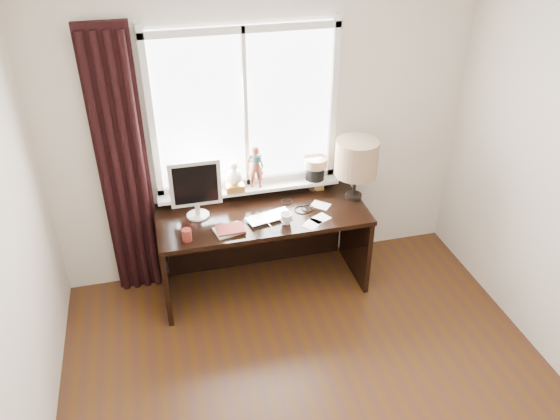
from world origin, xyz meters
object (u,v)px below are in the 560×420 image
object	(u,v)px
laptop	(269,217)
red_cup	(187,235)
mug	(286,218)
desk	(261,231)
monitor	(195,186)
table_lamp	(356,159)

from	to	relation	value
laptop	red_cup	bearing A→B (deg)	177.42
mug	red_cup	bearing A→B (deg)	-176.95
desk	laptop	bearing A→B (deg)	-80.41
laptop	monitor	size ratio (longest dim) A/B	0.74
desk	monitor	size ratio (longest dim) A/B	3.47
table_lamp	mug	bearing A→B (deg)	-159.11
red_cup	desk	bearing A→B (deg)	27.92
table_lamp	monitor	bearing A→B (deg)	178.95
laptop	desk	size ratio (longest dim) A/B	0.21
red_cup	table_lamp	size ratio (longest dim) A/B	0.18
monitor	red_cup	bearing A→B (deg)	-110.82
desk	monitor	distance (m)	0.73
monitor	table_lamp	bearing A→B (deg)	-1.05
monitor	table_lamp	world-z (taller)	table_lamp
mug	desk	xyz separation A→B (m)	(-0.15, 0.29, -0.29)
monitor	table_lamp	size ratio (longest dim) A/B	0.94
red_cup	monitor	size ratio (longest dim) A/B	0.19
laptop	monitor	world-z (taller)	monitor
red_cup	mug	bearing A→B (deg)	3.05
laptop	monitor	distance (m)	0.63
desk	table_lamp	size ratio (longest dim) A/B	3.27
red_cup	monitor	xyz separation A→B (m)	(0.12, 0.31, 0.23)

